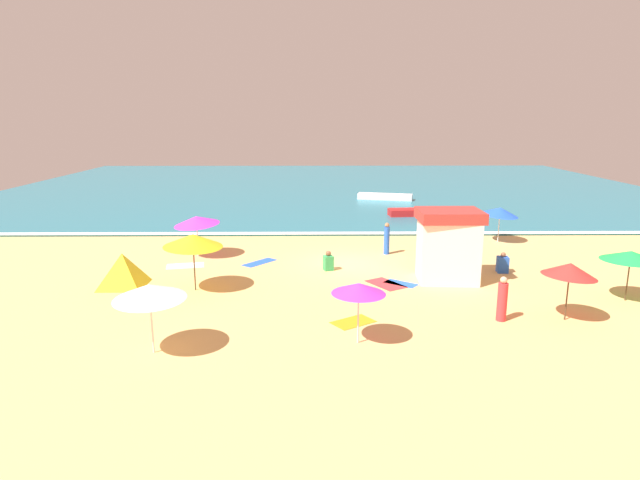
% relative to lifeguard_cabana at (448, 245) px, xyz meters
% --- Properties ---
extents(ground_plane, '(60.00, 60.00, 0.00)m').
position_rel_lifeguard_cabana_xyz_m(ground_plane, '(-3.97, 2.59, -1.52)').
color(ground_plane, '#E5B26B').
extents(ocean_water, '(60.00, 44.00, 0.10)m').
position_rel_lifeguard_cabana_xyz_m(ocean_water, '(-3.97, 30.59, -1.47)').
color(ocean_water, teal).
rests_on(ocean_water, ground_plane).
extents(wave_breaker_foam, '(57.00, 0.70, 0.01)m').
position_rel_lifeguard_cabana_xyz_m(wave_breaker_foam, '(-3.97, 8.89, -1.41)').
color(wave_breaker_foam, white).
rests_on(wave_breaker_foam, ocean_water).
extents(lifeguard_cabana, '(2.55, 2.07, 2.97)m').
position_rel_lifeguard_cabana_xyz_m(lifeguard_cabana, '(0.00, 0.00, 0.00)').
color(lifeguard_cabana, white).
rests_on(lifeguard_cabana, ground_plane).
extents(beach_umbrella_0, '(2.60, 2.60, 1.91)m').
position_rel_lifeguard_cabana_xyz_m(beach_umbrella_0, '(6.05, -2.60, 0.20)').
color(beach_umbrella_0, '#4C3823').
rests_on(beach_umbrella_0, ground_plane).
extents(beach_umbrella_2, '(2.13, 2.14, 2.11)m').
position_rel_lifeguard_cabana_xyz_m(beach_umbrella_2, '(-10.18, -6.96, 0.33)').
color(beach_umbrella_2, silver).
rests_on(beach_umbrella_2, ground_plane).
extents(beach_umbrella_3, '(2.11, 2.09, 2.04)m').
position_rel_lifeguard_cabana_xyz_m(beach_umbrella_3, '(2.91, -4.52, 0.23)').
color(beach_umbrella_3, '#4C3823').
rests_on(beach_umbrella_3, ground_plane).
extents(beach_umbrella_4, '(1.99, 1.99, 1.90)m').
position_rel_lifeguard_cabana_xyz_m(beach_umbrella_4, '(-4.21, -6.33, 0.20)').
color(beach_umbrella_4, silver).
rests_on(beach_umbrella_4, ground_plane).
extents(beach_umbrella_5, '(3.12, 3.12, 2.12)m').
position_rel_lifeguard_cabana_xyz_m(beach_umbrella_5, '(-11.18, 4.02, 0.28)').
color(beach_umbrella_5, silver).
rests_on(beach_umbrella_5, ground_plane).
extents(beach_umbrella_6, '(2.77, 2.77, 2.00)m').
position_rel_lifeguard_cabana_xyz_m(beach_umbrella_6, '(4.50, 7.00, 0.17)').
color(beach_umbrella_6, silver).
rests_on(beach_umbrella_6, ground_plane).
extents(beach_umbrella_7, '(3.26, 3.26, 2.31)m').
position_rel_lifeguard_cabana_xyz_m(beach_umbrella_7, '(-10.21, -1.18, 0.49)').
color(beach_umbrella_7, '#4C3823').
rests_on(beach_umbrella_7, ground_plane).
extents(beach_tent, '(2.45, 2.45, 1.36)m').
position_rel_lifeguard_cabana_xyz_m(beach_tent, '(-13.20, -0.64, -0.84)').
color(beach_tent, yellow).
rests_on(beach_tent, ground_plane).
extents(beachgoer_0, '(0.49, 0.49, 0.91)m').
position_rel_lifeguard_cabana_xyz_m(beachgoer_0, '(2.73, 1.14, -1.14)').
color(beachgoer_0, blue).
rests_on(beachgoer_0, ground_plane).
extents(beachgoer_3, '(0.37, 0.37, 1.59)m').
position_rel_lifeguard_cabana_xyz_m(beachgoer_3, '(-1.93, 4.42, -0.76)').
color(beachgoer_3, blue).
rests_on(beachgoer_3, ground_plane).
extents(beachgoer_4, '(0.39, 0.39, 1.53)m').
position_rel_lifeguard_cabana_xyz_m(beachgoer_4, '(0.74, -4.56, -0.80)').
color(beachgoer_4, red).
rests_on(beachgoer_4, ground_plane).
extents(beachgoer_5, '(0.50, 0.50, 0.88)m').
position_rel_lifeguard_cabana_xyz_m(beachgoer_5, '(-4.89, 1.58, -1.14)').
color(beachgoer_5, green).
rests_on(beachgoer_5, ground_plane).
extents(beach_towel_0, '(1.84, 1.26, 0.01)m').
position_rel_lifeguard_cabana_xyz_m(beach_towel_0, '(-11.43, 2.35, -1.51)').
color(beach_towel_0, white).
rests_on(beach_towel_0, ground_plane).
extents(beach_towel_1, '(1.62, 1.48, 0.01)m').
position_rel_lifeguard_cabana_xyz_m(beach_towel_1, '(-4.23, -4.67, -1.51)').
color(beach_towel_1, orange).
rests_on(beach_towel_1, ground_plane).
extents(beach_towel_2, '(1.62, 1.77, 0.01)m').
position_rel_lifeguard_cabana_xyz_m(beach_towel_2, '(-8.08, 2.87, -1.51)').
color(beach_towel_2, blue).
rests_on(beach_towel_2, ground_plane).
extents(beach_towel_3, '(1.70, 1.93, 0.01)m').
position_rel_lifeguard_cabana_xyz_m(beach_towel_3, '(-2.60, -0.52, -1.51)').
color(beach_towel_3, red).
rests_on(beach_towel_3, ground_plane).
extents(beach_towel_4, '(1.46, 1.32, 0.01)m').
position_rel_lifeguard_cabana_xyz_m(beach_towel_4, '(-1.98, -0.45, -1.51)').
color(beach_towel_4, blue).
rests_on(beach_towel_4, ground_plane).
extents(small_boat_0, '(2.64, 1.40, 0.46)m').
position_rel_lifeguard_cabana_xyz_m(small_boat_0, '(0.85, 14.49, -1.19)').
color(small_boat_0, red).
rests_on(small_boat_0, ocean_water).
extents(small_boat_1, '(4.50, 2.12, 0.47)m').
position_rel_lifeguard_cabana_xyz_m(small_boat_1, '(0.24, 21.73, -1.18)').
color(small_boat_1, white).
rests_on(small_boat_1, ocean_water).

